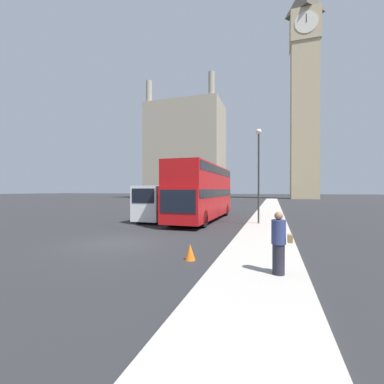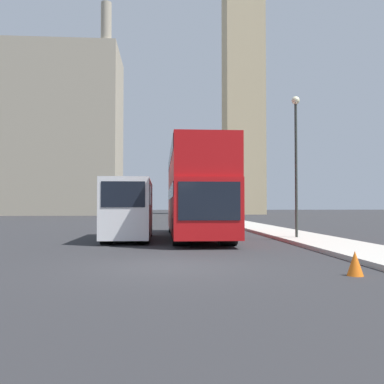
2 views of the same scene
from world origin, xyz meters
The scene contains 9 objects.
ground_plane centered at (0.00, 0.00, 0.00)m, with size 300.00×300.00×0.00m, color #28282B.
sidewalk_strip centered at (6.31, 0.00, 0.07)m, with size 2.63×120.00×0.15m.
clock_tower centered at (14.69, 66.03, 30.15)m, with size 7.46×7.63×58.78m.
building_block_distant centered at (-18.21, 62.38, 13.88)m, with size 21.64×13.94×33.70m.
red_double_decker_bus centered at (1.45, 9.52, 2.38)m, with size 2.53×11.32×4.25m.
white_van centered at (-1.68, 8.47, 1.44)m, with size 2.00×6.16×2.68m.
pedestrian centered at (6.89, -2.88, 0.98)m, with size 0.53×0.37×1.66m.
street_lamp centered at (5.79, 7.70, 4.24)m, with size 0.36×0.36×6.32m.
traffic_cone centered at (4.06, -1.77, 0.28)m, with size 0.36×0.36×0.55m.
Camera 1 is at (6.75, -10.00, 2.38)m, focal length 24.00 mm.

